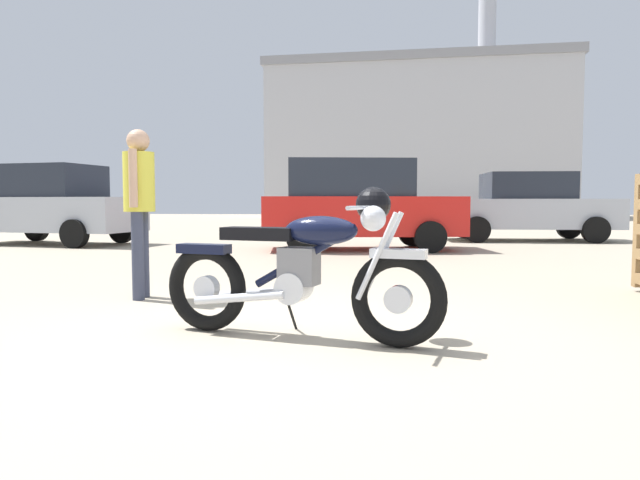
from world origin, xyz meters
TOP-DOWN VIEW (x-y plane):
  - ground_plane at (0.00, 0.00)m, footprint 80.00×80.00m
  - vintage_motorcycle at (0.09, -0.23)m, footprint 2.04×0.73m
  - bystander at (-1.74, 1.26)m, footprint 0.30×0.46m
  - pale_sedan_back at (0.18, 7.31)m, footprint 4.10×2.24m
  - silver_sedan_mid at (-6.79, 8.11)m, footprint 4.12×2.30m
  - blue_hatchback_right at (4.23, 10.46)m, footprint 4.24×2.01m
  - industrial_building at (3.08, 34.32)m, footprint 18.55×13.52m

SIDE VIEW (x-z plane):
  - ground_plane at x=0.00m, z-range 0.00..0.00m
  - vintage_motorcycle at x=0.09m, z-range -0.04..1.03m
  - blue_hatchback_right at x=4.23m, z-range 0.00..1.67m
  - pale_sedan_back at x=0.18m, z-range 0.03..1.81m
  - silver_sedan_mid at x=-6.79m, z-range 0.03..1.81m
  - bystander at x=-1.74m, z-range 0.19..1.85m
  - industrial_building at x=3.08m, z-range -3.83..13.25m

